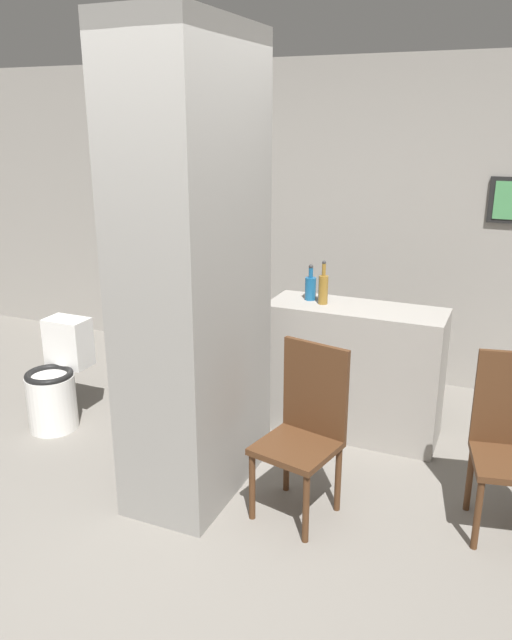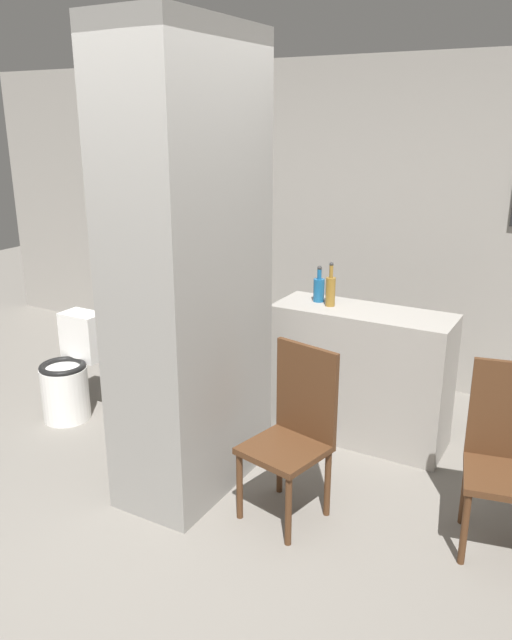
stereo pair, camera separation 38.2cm
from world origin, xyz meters
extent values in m
plane|color=slate|center=(0.00, 0.00, 0.00)|extent=(14.00, 14.00, 0.00)
cube|color=gray|center=(0.00, 2.63, 1.30)|extent=(8.00, 0.06, 2.60)
cube|color=black|center=(-1.60, 2.58, 1.70)|extent=(0.36, 0.02, 0.48)
cube|color=#D86633|center=(-1.60, 2.57, 1.70)|extent=(0.30, 0.01, 0.39)
cube|color=gray|center=(-0.09, 0.49, 1.30)|extent=(0.52, 0.98, 2.60)
cylinder|color=black|center=(-0.36, 0.30, 1.55)|extent=(0.03, 0.40, 0.40)
cylinder|color=red|center=(-0.38, 0.30, 1.55)|extent=(0.01, 0.07, 0.07)
cube|color=gray|center=(0.59, 1.49, 0.46)|extent=(1.19, 0.44, 0.92)
cylinder|color=white|center=(-1.39, 0.69, 0.20)|extent=(0.34, 0.34, 0.40)
torus|color=black|center=(-1.39, 0.69, 0.41)|extent=(0.34, 0.34, 0.04)
cube|color=white|center=(-1.39, 0.92, 0.58)|extent=(0.31, 0.20, 0.36)
cylinder|color=#4C2D19|center=(0.35, 0.28, 0.20)|extent=(0.04, 0.04, 0.40)
cylinder|color=#4C2D19|center=(0.69, 0.20, 0.20)|extent=(0.04, 0.04, 0.40)
cylinder|color=#4C2D19|center=(0.43, 0.61, 0.20)|extent=(0.04, 0.04, 0.40)
cylinder|color=#4C2D19|center=(0.76, 0.54, 0.20)|extent=(0.04, 0.04, 0.40)
cube|color=#4C2D19|center=(0.56, 0.41, 0.42)|extent=(0.48, 0.48, 0.04)
cube|color=#4C2D19|center=(0.60, 0.59, 0.70)|extent=(0.40, 0.12, 0.53)
cylinder|color=#4C2D19|center=(1.51, 0.50, 0.20)|extent=(0.04, 0.04, 0.40)
cylinder|color=#4C2D19|center=(1.44, 0.84, 0.20)|extent=(0.04, 0.04, 0.40)
cube|color=#4C2D19|center=(1.65, 0.70, 0.42)|extent=(0.47, 0.47, 0.04)
cube|color=#4C2D19|center=(1.61, 0.88, 0.70)|extent=(0.40, 0.11, 0.53)
torus|color=black|center=(-1.07, 1.37, 0.32)|extent=(0.63, 0.04, 0.63)
torus|color=black|center=(-0.06, 1.37, 0.32)|extent=(0.63, 0.04, 0.63)
cylinder|color=#194C8C|center=(-0.57, 1.37, 0.48)|extent=(0.93, 0.04, 0.04)
cylinder|color=#194C8C|center=(-0.82, 1.37, 0.48)|extent=(0.03, 0.03, 0.33)
cylinder|color=#194C8C|center=(-0.11, 1.37, 0.48)|extent=(0.03, 0.03, 0.30)
cube|color=black|center=(-0.82, 1.37, 0.66)|extent=(0.16, 0.06, 0.04)
cylinder|color=#262626|center=(-0.11, 1.37, 0.63)|extent=(0.03, 0.42, 0.03)
cylinder|color=olive|center=(0.35, 1.48, 1.02)|extent=(0.07, 0.07, 0.20)
cylinder|color=olive|center=(0.35, 1.48, 1.16)|extent=(0.03, 0.03, 0.08)
sphere|color=#333333|center=(0.35, 1.48, 1.21)|extent=(0.03, 0.03, 0.03)
cylinder|color=#19598C|center=(0.24, 1.54, 1.00)|extent=(0.08, 0.08, 0.16)
cylinder|color=#19598C|center=(0.24, 1.54, 1.12)|extent=(0.03, 0.03, 0.07)
sphere|color=#333333|center=(0.24, 1.54, 1.16)|extent=(0.03, 0.03, 0.03)
camera|label=1|loc=(1.55, -2.45, 2.13)|focal=35.00mm
camera|label=2|loc=(1.89, -2.28, 2.13)|focal=35.00mm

